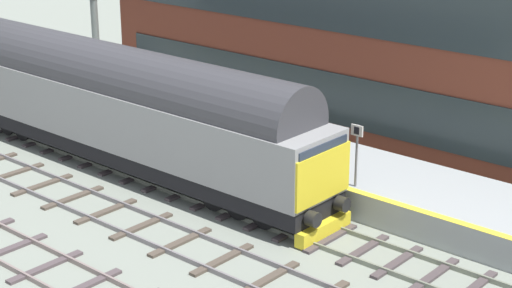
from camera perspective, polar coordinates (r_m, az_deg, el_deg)
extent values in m
plane|color=gray|center=(28.63, -1.75, -4.10)|extent=(140.00, 140.00, 0.00)
cube|color=slate|center=(28.12, -2.74, -4.39)|extent=(0.07, 60.00, 0.15)
cube|color=slate|center=(29.08, -0.79, -3.54)|extent=(0.07, 60.00, 0.15)
cube|color=#473E3F|center=(24.50, 11.96, -8.68)|extent=(2.50, 0.26, 0.09)
cube|color=#473E3F|center=(25.02, 9.55, -7.90)|extent=(2.50, 0.26, 0.09)
cube|color=#473E3F|center=(25.58, 7.26, -7.14)|extent=(2.50, 0.26, 0.09)
cube|color=#473E3F|center=(26.19, 5.07, -6.39)|extent=(2.50, 0.26, 0.09)
cube|color=#473E3F|center=(26.84, 2.99, -5.68)|extent=(2.50, 0.26, 0.09)
cube|color=#473E3F|center=(27.52, 1.02, -4.99)|extent=(2.50, 0.26, 0.09)
cube|color=#473E3F|center=(28.24, -0.85, -4.33)|extent=(2.50, 0.26, 0.09)
cube|color=#473E3F|center=(28.99, -2.62, -3.70)|extent=(2.50, 0.26, 0.09)
cube|color=#473E3F|center=(29.77, -4.30, -3.10)|extent=(2.50, 0.26, 0.09)
cube|color=#473E3F|center=(30.57, -5.89, -2.53)|extent=(2.50, 0.26, 0.09)
cube|color=#473E3F|center=(31.40, -7.40, -1.99)|extent=(2.50, 0.26, 0.09)
cube|color=#473E3F|center=(32.26, -8.82, -1.47)|extent=(2.50, 0.26, 0.09)
cube|color=#473E3F|center=(33.13, -10.17, -0.98)|extent=(2.50, 0.26, 0.09)
cube|color=#473E3F|center=(34.03, -11.45, -0.51)|extent=(2.50, 0.26, 0.09)
cube|color=#473E3F|center=(34.94, -12.67, -0.07)|extent=(2.50, 0.26, 0.09)
cube|color=#473E3F|center=(35.87, -13.82, 0.35)|extent=(2.50, 0.26, 0.09)
cube|color=#473E3F|center=(36.82, -14.91, 0.74)|extent=(2.50, 0.26, 0.09)
cube|color=#473E3F|center=(37.78, -15.95, 1.12)|extent=(2.50, 0.26, 0.09)
cube|color=#473E3F|center=(38.76, -16.94, 1.48)|extent=(2.50, 0.26, 0.09)
cube|color=slate|center=(26.11, -7.65, -6.51)|extent=(0.07, 60.00, 0.15)
cube|color=slate|center=(26.97, -5.37, -5.53)|extent=(0.07, 60.00, 0.15)
cube|color=#4C4237|center=(23.80, 0.85, -9.11)|extent=(2.50, 0.26, 0.09)
cube|color=#4C4237|center=(24.84, -2.29, -7.83)|extent=(2.50, 0.26, 0.09)
cube|color=#4C4237|center=(25.96, -5.15, -6.64)|extent=(2.50, 0.26, 0.09)
cube|color=#4C4237|center=(27.15, -7.76, -5.53)|extent=(2.50, 0.26, 0.09)
cube|color=#4C4237|center=(28.40, -10.13, -4.51)|extent=(2.50, 0.26, 0.09)
cube|color=#4C4237|center=(29.70, -12.30, -3.57)|extent=(2.50, 0.26, 0.09)
cube|color=#4C4237|center=(31.04, -14.27, -2.71)|extent=(2.50, 0.26, 0.09)
cube|color=#4C4237|center=(32.43, -16.08, -1.91)|extent=(2.50, 0.26, 0.09)
cube|color=gray|center=(24.14, -14.23, -9.25)|extent=(0.07, 60.00, 0.15)
cube|color=gray|center=(24.87, -11.52, -8.14)|extent=(0.07, 60.00, 0.15)
cube|color=#4D4143|center=(23.87, -11.57, -9.45)|extent=(2.50, 0.26, 0.09)
cube|color=#4D4143|center=(25.16, -14.07, -8.08)|extent=(2.50, 0.26, 0.09)
cube|color=#4D4143|center=(26.50, -16.30, -6.83)|extent=(2.50, 0.26, 0.09)
cube|color=#999FA0|center=(30.98, 2.76, -1.24)|extent=(4.00, 44.00, 1.00)
cube|color=yellow|center=(29.46, 0.54, -1.28)|extent=(0.30, 44.00, 0.01)
cube|color=brown|center=(33.71, 9.62, 9.14)|extent=(4.18, 28.53, 11.12)
cube|color=#2A3537|center=(32.77, 7.32, 2.62)|extent=(0.06, 26.25, 2.08)
cube|color=#2A3537|center=(31.91, 7.61, 9.01)|extent=(0.06, 26.25, 2.08)
cube|color=black|center=(32.09, -9.04, -0.12)|extent=(2.56, 18.69, 0.60)
cube|color=gray|center=(31.67, -9.17, 2.18)|extent=(2.70, 18.69, 2.10)
cylinder|color=#3A3A3E|center=(31.33, -9.29, 4.33)|extent=(2.56, 17.20, 2.57)
cube|color=yellow|center=(25.58, 4.58, -2.19)|extent=(2.65, 0.08, 1.58)
cube|color=#232D3D|center=(25.34, 4.59, -0.65)|extent=(2.38, 0.04, 0.64)
cube|color=#232D3D|center=(32.43, -7.35, 3.24)|extent=(0.04, 13.08, 0.44)
cylinder|color=black|center=(25.34, 3.88, -5.09)|extent=(0.48, 0.35, 0.48)
cylinder|color=black|center=(26.46, 5.85, -4.06)|extent=(0.48, 0.35, 0.48)
cube|color=yellow|center=(26.24, 4.59, -5.75)|extent=(2.43, 0.36, 0.47)
cylinder|color=black|center=(27.14, 1.54, -4.26)|extent=(1.64, 1.04, 1.04)
cylinder|color=black|center=(27.80, -0.22, -3.66)|extent=(1.64, 1.04, 1.04)
cylinder|color=black|center=(28.48, -1.88, -3.09)|extent=(1.64, 1.04, 1.04)
cylinder|color=black|center=(36.34, -14.59, 1.31)|extent=(1.64, 1.04, 1.04)
cylinder|color=black|center=(37.21, -15.56, 1.65)|extent=(1.64, 1.04, 1.04)
cylinder|color=black|center=(38.11, -16.49, 1.97)|extent=(1.64, 1.04, 1.04)
cylinder|color=slate|center=(27.27, 6.82, -0.80)|extent=(0.08, 0.08, 2.10)
cube|color=white|center=(26.96, 6.86, 0.92)|extent=(0.05, 0.44, 0.36)
cube|color=black|center=(26.94, 6.82, 0.90)|extent=(0.01, 0.20, 0.24)
cylinder|color=#353034|center=(28.69, 5.04, -1.04)|extent=(0.13, 0.13, 0.84)
cylinder|color=#353034|center=(28.73, 4.66, -0.99)|extent=(0.13, 0.13, 0.84)
cylinder|color=navy|center=(28.47, 4.89, 0.31)|extent=(0.44, 0.44, 0.56)
sphere|color=brown|center=(28.34, 4.91, 1.09)|extent=(0.22, 0.22, 0.22)
cylinder|color=navy|center=(28.43, 5.30, 0.26)|extent=(0.09, 0.09, 0.52)
cylinder|color=navy|center=(28.52, 4.48, 0.35)|extent=(0.09, 0.09, 0.52)
cylinder|color=slate|center=(42.57, -10.85, 7.79)|extent=(0.36, 0.36, 6.20)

